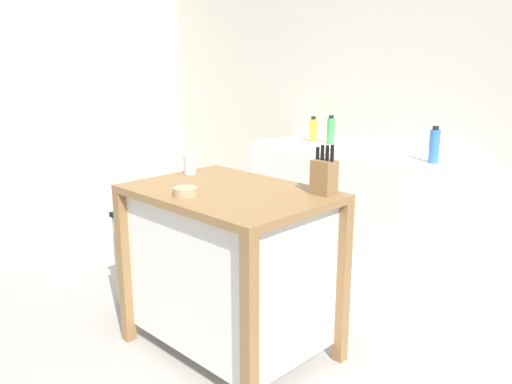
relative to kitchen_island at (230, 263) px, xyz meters
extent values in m
plane|color=#ADA8A0|center=(0.07, -0.11, -0.51)|extent=(6.89, 6.89, 0.00)
cube|color=beige|center=(0.07, 1.90, 0.79)|extent=(5.89, 0.10, 2.60)
cube|color=beige|center=(-2.87, 0.59, 0.79)|extent=(0.10, 2.61, 2.60)
cube|color=olive|center=(0.00, 0.00, 0.38)|extent=(1.04, 0.74, 0.04)
cube|color=white|center=(0.00, 0.00, -0.02)|extent=(0.94, 0.64, 0.78)
cube|color=olive|center=(-0.49, -0.34, -0.07)|extent=(0.06, 0.06, 0.88)
cube|color=olive|center=(0.49, -0.34, -0.07)|extent=(0.06, 0.06, 0.88)
cube|color=olive|center=(-0.49, 0.34, -0.07)|extent=(0.06, 0.06, 0.88)
cube|color=olive|center=(0.49, 0.34, -0.07)|extent=(0.06, 0.06, 0.88)
cube|color=olive|center=(0.40, 0.27, 0.49)|extent=(0.11, 0.09, 0.17)
cylinder|color=black|center=(0.36, 0.27, 0.60)|extent=(0.02, 0.02, 0.06)
cylinder|color=black|center=(0.39, 0.27, 0.61)|extent=(0.02, 0.02, 0.07)
cylinder|color=black|center=(0.42, 0.27, 0.61)|extent=(0.02, 0.02, 0.08)
cylinder|color=black|center=(0.45, 0.27, 0.62)|extent=(0.02, 0.02, 0.08)
cylinder|color=tan|center=(-0.06, -0.23, 0.42)|extent=(0.12, 0.12, 0.04)
cylinder|color=brown|center=(-0.06, -0.23, 0.44)|extent=(0.10, 0.10, 0.01)
cylinder|color=silver|center=(-0.44, 0.10, 0.46)|extent=(0.07, 0.07, 0.11)
cube|color=#B7B2A8|center=(-0.76, -0.02, -0.21)|extent=(0.34, 0.26, 0.60)
cube|color=black|center=(-0.76, -0.02, 0.10)|extent=(0.36, 0.28, 0.03)
cube|color=white|center=(-0.22, 1.55, -0.06)|extent=(1.74, 0.60, 0.90)
cube|color=silver|center=(-0.22, 1.53, 0.37)|extent=(0.44, 0.36, 0.03)
cylinder|color=#B7BCC1|center=(-0.22, 1.69, 0.50)|extent=(0.02, 0.02, 0.22)
cylinder|color=green|center=(-0.56, 1.62, 0.49)|extent=(0.06, 0.06, 0.20)
cylinder|color=black|center=(-0.56, 1.62, 0.60)|extent=(0.04, 0.04, 0.02)
cylinder|color=blue|center=(0.39, 1.46, 0.50)|extent=(0.07, 0.07, 0.22)
cylinder|color=black|center=(0.39, 1.46, 0.62)|extent=(0.04, 0.04, 0.02)
cylinder|color=yellow|center=(-0.73, 1.61, 0.48)|extent=(0.06, 0.06, 0.18)
cylinder|color=black|center=(-0.73, 1.61, 0.58)|extent=(0.04, 0.04, 0.02)
camera|label=1|loc=(1.92, -1.75, 1.06)|focal=36.68mm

